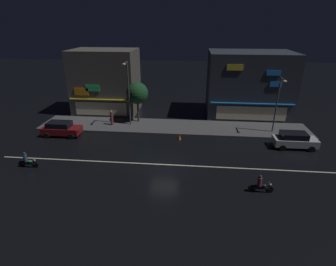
{
  "coord_description": "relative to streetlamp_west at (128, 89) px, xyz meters",
  "views": [
    {
      "loc": [
        2.41,
        -21.07,
        12.13
      ],
      "look_at": [
        0.02,
        3.52,
        1.68
      ],
      "focal_mm": 28.16,
      "sensor_mm": 36.0,
      "label": 1
    }
  ],
  "objects": [
    {
      "name": "lane_divider_stripe",
      "position": [
        5.36,
        -9.4,
        -4.71
      ],
      "size": [
        31.39,
        0.16,
        0.01
      ],
      "primitive_type": "cube",
      "color": "beige",
      "rests_on": "ground"
    },
    {
      "name": "parked_car_near_kerb",
      "position": [
        18.41,
        -4.51,
        -3.84
      ],
      "size": [
        4.3,
        1.98,
        1.67
      ],
      "color": "silver",
      "rests_on": "ground"
    },
    {
      "name": "storefront_center_block",
      "position": [
        -4.56,
        5.58,
        -0.36
      ],
      "size": [
        8.76,
        6.27,
        8.72
      ],
      "color": "#56514C",
      "rests_on": "ground"
    },
    {
      "name": "street_tree",
      "position": [
        0.79,
        1.37,
        -0.85
      ],
      "size": [
        2.74,
        2.74,
        5.11
      ],
      "color": "#473323",
      "rests_on": "sidewalk_far"
    },
    {
      "name": "streetlamp_mid",
      "position": [
        17.29,
        -0.78,
        -0.73
      ],
      "size": [
        0.44,
        1.64,
        6.44
      ],
      "color": "#47494C",
      "rests_on": "sidewalk_far"
    },
    {
      "name": "streetlamp_west",
      "position": [
        0.0,
        0.0,
        0.0
      ],
      "size": [
        0.44,
        1.64,
        7.84
      ],
      "color": "#47494C",
      "rests_on": "sidewalk_far"
    },
    {
      "name": "storefront_left_block",
      "position": [
        15.27,
        6.35,
        -0.44
      ],
      "size": [
        10.99,
        7.82,
        8.55
      ],
      "color": "#2D333D",
      "rests_on": "ground"
    },
    {
      "name": "parked_car_trailing",
      "position": [
        -7.12,
        -3.84,
        -3.84
      ],
      "size": [
        4.3,
        1.98,
        1.67
      ],
      "color": "maroon",
      "rests_on": "ground"
    },
    {
      "name": "sidewalk_far",
      "position": [
        5.36,
        0.06,
        -4.64
      ],
      "size": [
        33.04,
        4.92,
        0.14
      ],
      "primitive_type": "cube",
      "color": "#4C4C4F",
      "rests_on": "ground"
    },
    {
      "name": "motorcycle_following",
      "position": [
        13.15,
        -12.92,
        -4.08
      ],
      "size": [
        1.9,
        0.6,
        1.52
      ],
      "rotation": [
        0.0,
        0.0,
        3.2
      ],
      "color": "black",
      "rests_on": "ground"
    },
    {
      "name": "motorcycle_lead",
      "position": [
        -6.83,
        -11.05,
        -4.08
      ],
      "size": [
        1.9,
        0.6,
        1.52
      ],
      "rotation": [
        0.0,
        0.0,
        3.08
      ],
      "color": "black",
      "rests_on": "ground"
    },
    {
      "name": "traffic_cone",
      "position": [
        6.45,
        -3.57,
        -4.44
      ],
      "size": [
        0.36,
        0.36,
        0.55
      ],
      "primitive_type": "cone",
      "color": "orange",
      "rests_on": "ground"
    },
    {
      "name": "ground_plane",
      "position": [
        5.36,
        -9.4,
        -4.71
      ],
      "size": [
        140.0,
        140.0,
        0.0
      ],
      "primitive_type": "plane",
      "color": "black"
    },
    {
      "name": "pedestrian_on_sidewalk",
      "position": [
        -2.27,
        -0.2,
        -3.7
      ],
      "size": [
        0.35,
        0.35,
        1.87
      ],
      "rotation": [
        0.0,
        0.0,
        1.92
      ],
      "color": "brown",
      "rests_on": "sidewalk_far"
    }
  ]
}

